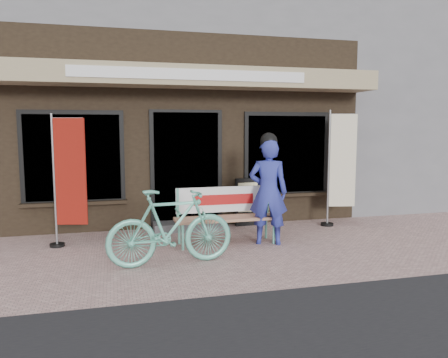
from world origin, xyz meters
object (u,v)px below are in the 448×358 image
object	(u,v)px
nobori_red	(68,179)
menu_stand	(247,201)
bench	(225,210)
person	(268,190)
bicycle	(171,227)
nobori_cream	(340,167)

from	to	relation	value
nobori_red	menu_stand	bearing A→B (deg)	25.68
bench	person	xyz separation A→B (m)	(0.65, -0.24, 0.35)
person	nobori_red	distance (m)	3.15
person	bicycle	distance (m)	1.84
nobori_red	nobori_cream	xyz separation A→B (m)	(4.86, 0.30, 0.06)
person	nobori_red	xyz separation A→B (m)	(-3.09, 0.61, 0.20)
person	nobori_red	world-z (taller)	nobori_red
bicycle	nobori_cream	size ratio (longest dim) A/B	0.79
bench	bicycle	size ratio (longest dim) A/B	0.96
bench	menu_stand	bearing A→B (deg)	56.85
menu_stand	nobori_cream	bearing A→B (deg)	-17.44
nobori_red	nobori_cream	world-z (taller)	nobori_cream
nobori_red	menu_stand	size ratio (longest dim) A/B	2.29
bench	person	bearing A→B (deg)	-20.30
person	menu_stand	size ratio (longest dim) A/B	1.97
person	bicycle	world-z (taller)	person
person	bicycle	xyz separation A→B (m)	(-1.66, -0.71, -0.36)
nobori_red	bicycle	bearing A→B (deg)	-30.17
person	menu_stand	distance (m)	1.41
nobori_cream	menu_stand	world-z (taller)	nobori_cream
bench	nobori_red	xyz separation A→B (m)	(-2.44, 0.37, 0.55)
nobori_cream	menu_stand	bearing A→B (deg)	177.35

